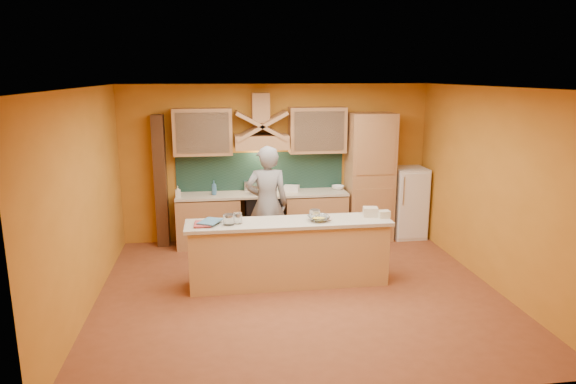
{
  "coord_description": "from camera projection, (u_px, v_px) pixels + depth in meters",
  "views": [
    {
      "loc": [
        -1.1,
        -6.57,
        2.97
      ],
      "look_at": [
        -0.03,
        0.9,
        1.23
      ],
      "focal_mm": 32.0,
      "sensor_mm": 36.0,
      "label": 1
    }
  ],
  "objects": [
    {
      "name": "wall_left",
      "position": [
        85.0,
        201.0,
        6.47
      ],
      "size": [
        0.02,
        5.0,
        2.8
      ],
      "primitive_type": "cube",
      "color": "orange",
      "rests_on": "floor"
    },
    {
      "name": "counter_top",
      "position": [
        262.0,
        194.0,
        9.04
      ],
      "size": [
        3.0,
        0.62,
        0.04
      ],
      "primitive_type": "cube",
      "color": "beige",
      "rests_on": "base_cabinet_left"
    },
    {
      "name": "cloth",
      "position": [
        323.0,
        218.0,
        7.32
      ],
      "size": [
        0.28,
        0.24,
        0.02
      ],
      "primitive_type": "cube",
      "rotation": [
        0.0,
        0.0,
        -0.31
      ],
      "color": "beige",
      "rests_on": "island_top"
    },
    {
      "name": "upper_cabinet_right",
      "position": [
        317.0,
        130.0,
        9.05
      ],
      "size": [
        1.0,
        0.35,
        0.8
      ],
      "primitive_type": "cube",
      "color": "tan",
      "rests_on": "wall_back"
    },
    {
      "name": "trim_column_left",
      "position": [
        161.0,
        181.0,
        8.89
      ],
      "size": [
        0.2,
        0.3,
        2.3
      ],
      "primitive_type": "cube",
      "color": "#472816",
      "rests_on": "floor"
    },
    {
      "name": "backsplash",
      "position": [
        261.0,
        172.0,
        9.24
      ],
      "size": [
        3.0,
        0.03,
        0.7
      ],
      "primitive_type": "cube",
      "color": "#16322A",
      "rests_on": "wall_back"
    },
    {
      "name": "hood_chimney",
      "position": [
        260.0,
        108.0,
        8.85
      ],
      "size": [
        0.3,
        0.3,
        0.5
      ],
      "primitive_type": "cube",
      "color": "tan",
      "rests_on": "wall_back"
    },
    {
      "name": "soap_bottle_b",
      "position": [
        214.0,
        188.0,
        8.87
      ],
      "size": [
        0.1,
        0.11,
        0.25
      ],
      "primitive_type": "imported",
      "rotation": [
        0.0,
        0.0,
        0.09
      ],
      "color": "teal",
      "rests_on": "counter_top"
    },
    {
      "name": "island_body",
      "position": [
        289.0,
        255.0,
        7.34
      ],
      "size": [
        2.8,
        0.55,
        0.88
      ],
      "primitive_type": "cube",
      "color": "tan",
      "rests_on": "floor"
    },
    {
      "name": "jar_small",
      "position": [
        238.0,
        218.0,
        7.09
      ],
      "size": [
        0.14,
        0.14,
        0.15
      ],
      "primitive_type": "cylinder",
      "rotation": [
        0.0,
        0.0,
        0.17
      ],
      "color": "white",
      "rests_on": "island_top"
    },
    {
      "name": "book_upper",
      "position": [
        202.0,
        221.0,
        7.11
      ],
      "size": [
        0.38,
        0.42,
        0.03
      ],
      "primitive_type": "imported",
      "rotation": [
        0.0,
        0.0,
        -0.47
      ],
      "color": "teal",
      "rests_on": "island_top"
    },
    {
      "name": "base_cabinet_left",
      "position": [
        209.0,
        222.0,
        9.01
      ],
      "size": [
        1.1,
        0.6,
        0.86
      ],
      "primitive_type": "cube",
      "color": "tan",
      "rests_on": "floor"
    },
    {
      "name": "stove",
      "position": [
        263.0,
        219.0,
        9.14
      ],
      "size": [
        0.6,
        0.58,
        0.9
      ],
      "primitive_type": "cube",
      "color": "black",
      "rests_on": "floor"
    },
    {
      "name": "bowl_back",
      "position": [
        338.0,
        187.0,
        9.3
      ],
      "size": [
        0.25,
        0.25,
        0.07
      ],
      "primitive_type": "imported",
      "rotation": [
        0.0,
        0.0,
        -0.13
      ],
      "color": "white",
      "rests_on": "counter_top"
    },
    {
      "name": "person",
      "position": [
        267.0,
        204.0,
        8.18
      ],
      "size": [
        0.69,
        0.46,
        1.88
      ],
      "primitive_type": "imported",
      "rotation": [
        0.0,
        0.0,
        3.13
      ],
      "color": "gray",
      "rests_on": "floor"
    },
    {
      "name": "jar_large",
      "position": [
        229.0,
        220.0,
        7.03
      ],
      "size": [
        0.19,
        0.19,
        0.15
      ],
      "primitive_type": "cylinder",
      "rotation": [
        0.0,
        0.0,
        -0.31
      ],
      "color": "silver",
      "rests_on": "island_top"
    },
    {
      "name": "wall_right",
      "position": [
        492.0,
        188.0,
        7.23
      ],
      "size": [
        0.02,
        5.0,
        2.8
      ],
      "primitive_type": "cube",
      "color": "orange",
      "rests_on": "floor"
    },
    {
      "name": "kitchen_scale",
      "position": [
        315.0,
        214.0,
        7.39
      ],
      "size": [
        0.14,
        0.14,
        0.1
      ],
      "primitive_type": "cube",
      "rotation": [
        0.0,
        0.0,
        0.23
      ],
      "color": "white",
      "rests_on": "island_top"
    },
    {
      "name": "soap_bottle_a",
      "position": [
        178.0,
        192.0,
        8.7
      ],
      "size": [
        0.1,
        0.1,
        0.19
      ],
      "primitive_type": "imported",
      "rotation": [
        0.0,
        0.0,
        0.17
      ],
      "color": "silver",
      "rests_on": "counter_top"
    },
    {
      "name": "base_cabinet_right",
      "position": [
        315.0,
        218.0,
        9.28
      ],
      "size": [
        1.1,
        0.6,
        0.86
      ],
      "primitive_type": "cube",
      "color": "tan",
      "rests_on": "floor"
    },
    {
      "name": "upper_cabinet_left",
      "position": [
        203.0,
        132.0,
        8.77
      ],
      "size": [
        1.0,
        0.35,
        0.8
      ],
      "primitive_type": "cube",
      "color": "tan",
      "rests_on": "wall_back"
    },
    {
      "name": "wall_front",
      "position": [
        347.0,
        260.0,
        4.44
      ],
      "size": [
        5.5,
        0.02,
        2.8
      ],
      "primitive_type": "cube",
      "color": "orange",
      "rests_on": "floor"
    },
    {
      "name": "grocery_bag_b",
      "position": [
        384.0,
        214.0,
        7.39
      ],
      "size": [
        0.17,
        0.13,
        0.1
      ],
      "primitive_type": "cube",
      "rotation": [
        0.0,
        0.0,
        0.02
      ],
      "color": "beige",
      "rests_on": "island_top"
    },
    {
      "name": "pantry_column",
      "position": [
        370.0,
        177.0,
        9.25
      ],
      "size": [
        0.8,
        0.6,
        2.3
      ],
      "primitive_type": "cube",
      "color": "tan",
      "rests_on": "floor"
    },
    {
      "name": "range_hood",
      "position": [
        261.0,
        142.0,
        8.88
      ],
      "size": [
        0.92,
        0.5,
        0.24
      ],
      "primitive_type": "cube",
      "color": "tan",
      "rests_on": "wall_back"
    },
    {
      "name": "grocery_bag_a",
      "position": [
        370.0,
        212.0,
        7.46
      ],
      "size": [
        0.23,
        0.2,
        0.13
      ],
      "primitive_type": "cube",
      "rotation": [
        0.0,
        0.0,
        -0.17
      ],
      "color": "beige",
      "rests_on": "island_top"
    },
    {
      "name": "ceiling",
      "position": [
        300.0,
        87.0,
        6.53
      ],
      "size": [
        5.5,
        5.0,
        0.01
      ],
      "primitive_type": "cube",
      "color": "white",
      "rests_on": "wall_back"
    },
    {
      "name": "pot_large",
      "position": [
        255.0,
        190.0,
        8.96
      ],
      "size": [
        0.23,
        0.23,
        0.17
      ],
      "primitive_type": "cylinder",
      "rotation": [
        0.0,
        0.0,
        0.01
      ],
      "color": "#B5B5BC",
      "rests_on": "stove"
    },
    {
      "name": "dish_rack",
      "position": [
        291.0,
        188.0,
        9.18
      ],
      "size": [
        0.32,
        0.28,
        0.1
      ],
      "primitive_type": "cube",
      "rotation": [
        0.0,
        0.0,
        -0.31
      ],
      "color": "white",
      "rests_on": "counter_top"
    },
    {
      "name": "book_lower",
      "position": [
        194.0,
        224.0,
        7.01
      ],
      "size": [
        0.24,
        0.32,
        0.03
      ],
      "primitive_type": "imported",
      "rotation": [
        0.0,
        0.0,
        -0.03
      ],
      "color": "#B64141",
      "rests_on": "island_top"
    },
    {
      "name": "floor",
      "position": [
        299.0,
        292.0,
        7.16
      ],
      "size": [
        5.5,
        5.0,
        0.01
      ],
      "primitive_type": "cube",
      "color": "brown",
      "rests_on": "ground"
    },
    {
      "name": "fridge",
      "position": [
        408.0,
        202.0,
        9.47
      ],
      "size": [
        0.58,
        0.6,
        1.3
      ],
      "primitive_type": "cube",
      "color": "white",
      "rests_on": "floor"
    },
    {
      "name": "island_top",
      "position": [
        289.0,
        223.0,
        7.23
      ],
      "size": [
        2.9,
        0.62,
        0.05
      ],
      "primitive_type": "cube",
      "color": "beige",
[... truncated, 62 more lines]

